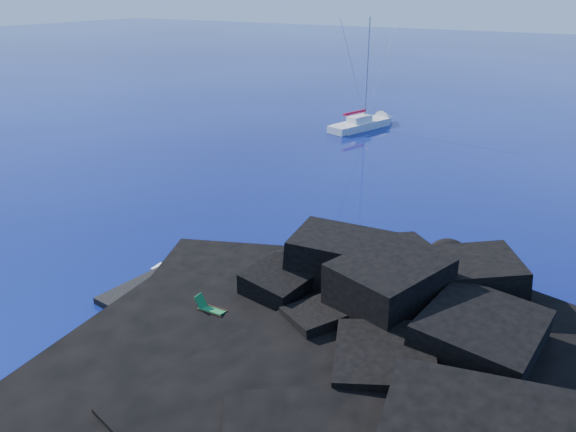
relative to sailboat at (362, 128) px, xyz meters
name	(u,v)px	position (x,y,z in m)	size (l,w,h in m)	color
ground	(124,287)	(3.96, -40.18, 0.00)	(400.00, 400.00, 0.00)	#030439
headland	(368,330)	(16.96, -37.18, 0.00)	(24.00, 24.00, 3.60)	black
beach	(195,305)	(8.46, -39.68, 0.00)	(8.50, 6.00, 0.70)	black
surf_foam	(253,272)	(8.96, -35.18, 0.00)	(10.00, 8.00, 0.06)	white
sailboat	(362,128)	(0.00, 0.00, 0.00)	(2.43, 11.58, 12.14)	silver
deck_chair	(212,306)	(10.18, -40.40, 0.86)	(1.49, 0.65, 1.02)	#186E33
towel	(176,285)	(6.69, -39.04, 0.37)	(1.84, 0.87, 0.05)	white
sunbather	(176,283)	(6.69, -39.04, 0.50)	(1.57, 0.38, 0.21)	tan
marker_cone	(201,301)	(9.11, -39.91, 0.61)	(0.34, 0.34, 0.52)	#E6420C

